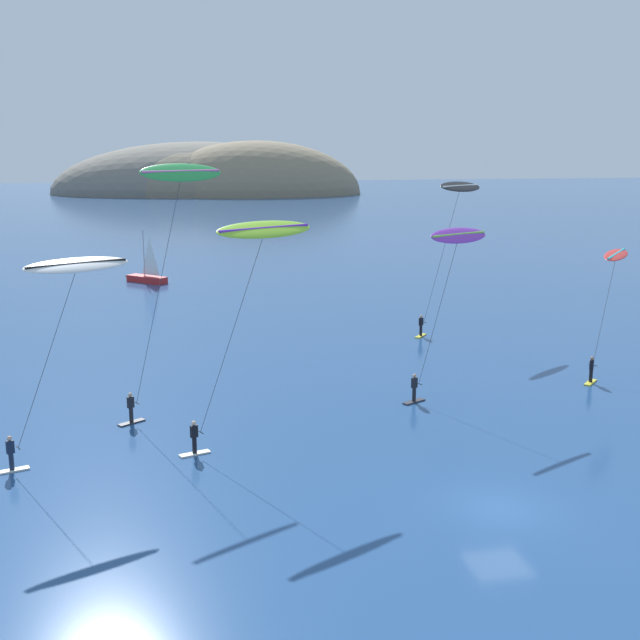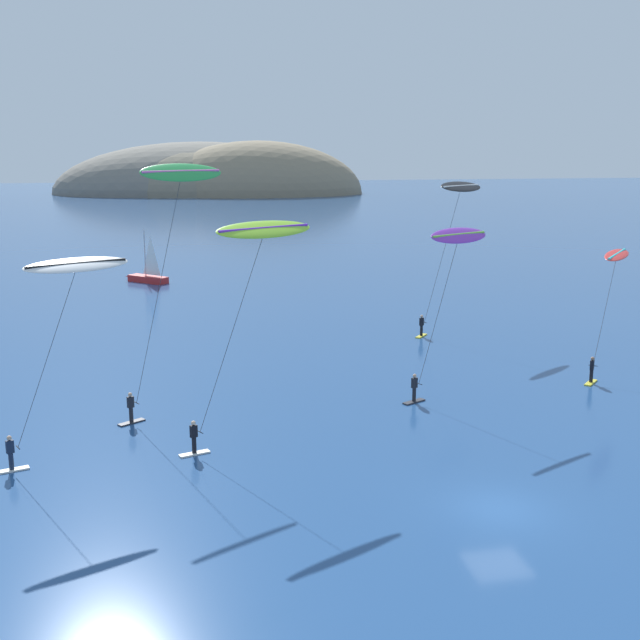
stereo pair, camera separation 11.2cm
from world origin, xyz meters
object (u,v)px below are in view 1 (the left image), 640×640
Objects in this scene: sailboat_near at (145,276)px; kitesurfer_white at (71,283)px; kitesurfer_purple at (454,251)px; kitesurfer_lime at (260,245)px; kitesurfer_black at (457,197)px; kitesurfer_green at (177,193)px; kitesurfer_red at (614,264)px.

kitesurfer_white is (-2.26, -50.04, 7.78)m from sailboat_near.
kitesurfer_lime is (-11.95, -5.07, 1.25)m from kitesurfer_purple.
kitesurfer_black is 0.86× the size of kitesurfer_green.
kitesurfer_lime is at bearing -159.69° from kitesurfer_red.
sailboat_near is 0.57× the size of kitesurfer_purple.
kitesurfer_red is (31.33, -40.00, 6.24)m from sailboat_near.
kitesurfer_white is (-27.22, -22.56, -2.15)m from kitesurfer_black.
sailboat_near is at bearing 112.80° from kitesurfer_purple.
kitesurfer_red is 0.65× the size of kitesurfer_black.
kitesurfer_green is at bearing -86.34° from sailboat_near.
kitesurfer_green is 6.60m from kitesurfer_lime.
kitesurfer_green reaches higher than kitesurfer_red.
kitesurfer_green is (2.83, -44.24, 11.49)m from sailboat_near.
kitesurfer_black is at bearing -47.76° from sailboat_near.
kitesurfer_purple is 13.05m from kitesurfer_lime.
kitesurfer_green is (-28.50, -4.24, 5.25)m from kitesurfer_red.
kitesurfer_green reaches higher than kitesurfer_black.
kitesurfer_red is at bearing 16.64° from kitesurfer_white.
kitesurfer_green is (-22.12, -16.76, 1.56)m from kitesurfer_black.
kitesurfer_red is at bearing 17.72° from kitesurfer_purple.
kitesurfer_purple is at bearing -111.14° from kitesurfer_black.
kitesurfer_black reaches higher than kitesurfer_purple.
kitesurfer_black reaches higher than sailboat_near.
kitesurfer_red is at bearing 8.46° from kitesurfer_green.
kitesurfer_lime is at bearing -157.00° from kitesurfer_purple.
kitesurfer_purple reaches higher than sailboat_near.
kitesurfer_lime reaches higher than kitesurfer_purple.
kitesurfer_green is 1.24× the size of kitesurfer_lime.
kitesurfer_purple is (-12.80, -4.09, 1.70)m from kitesurfer_red.
kitesurfer_red is 29.29m from kitesurfer_green.
sailboat_near is at bearing 97.62° from kitesurfer_lime.
kitesurfer_red is 26.56m from kitesurfer_lime.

